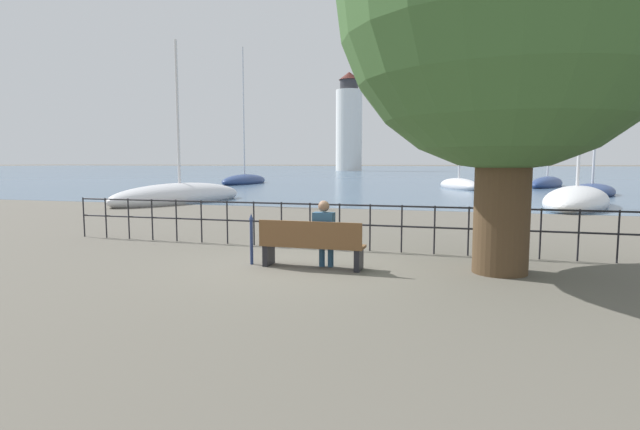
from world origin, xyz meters
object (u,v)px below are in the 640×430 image
Objects in this scene: sailboat_4 at (180,196)px; sailboat_2 at (547,183)px; seated_person_left at (324,231)px; sailboat_3 at (459,185)px; park_bench at (311,245)px; sailboat_0 at (592,191)px; closed_umbrella at (251,236)px; sailboat_5 at (245,180)px; sailboat_1 at (577,200)px; harbor_lighthouse at (349,125)px.

sailboat_2 is at bearing 62.21° from sailboat_4.
seated_person_left is 0.17× the size of sailboat_3.
park_bench is at bearing -118.33° from sailboat_3.
seated_person_left is 0.11× the size of sailboat_0.
sailboat_2 is 1.67× the size of sailboat_3.
seated_person_left is at bearing -35.58° from sailboat_4.
closed_umbrella is 16.29m from sailboat_4.
sailboat_5 is (-6.36, 21.30, 0.02)m from sailboat_4.
sailboat_1 is at bearing -74.84° from sailboat_2.
sailboat_3 is at bearing 125.83° from sailboat_1.
closed_umbrella is at bearing -65.68° from sailboat_5.
sailboat_2 reaches higher than sailboat_0.
sailboat_0 reaches higher than closed_umbrella.
seated_person_left is 0.10× the size of sailboat_1.
sailboat_5 reaches higher than park_bench.
sailboat_2 reaches higher than sailboat_4.
park_bench is 114.59m from harbor_lighthouse.
sailboat_5 is at bearing -157.16° from sailboat_2.
harbor_lighthouse is (-7.77, 76.91, 10.76)m from sailboat_5.
seated_person_left is 114.54m from harbor_lighthouse.
harbor_lighthouse is (-25.31, 111.22, 10.38)m from seated_person_left.
closed_umbrella is 0.13× the size of sailboat_3.
closed_umbrella is at bearing -39.57° from sailboat_4.
sailboat_0 is (10.17, 25.23, -0.16)m from park_bench.
sailboat_5 is (-16.09, 34.36, -0.24)m from closed_umbrella.
sailboat_0 is at bearing 68.42° from seated_person_left.
park_bench is at bearing -1.40° from closed_umbrella.
sailboat_1 reaches higher than seated_person_left.
harbor_lighthouse is (-32.53, 95.81, 10.74)m from sailboat_1.
sailboat_0 is 9.75m from sailboat_3.
sailboat_3 is (2.20, 30.85, -0.17)m from park_bench.
sailboat_0 reaches higher than sailboat_3.
sailboat_4 is (-11.18, 13.01, -0.40)m from seated_person_left.
closed_umbrella is 0.08× the size of sailboat_5.
closed_umbrella is 27.66m from sailboat_0.
sailboat_1 is at bearing -71.25° from harbor_lighthouse.
sailboat_1 is at bearing -95.40° from sailboat_3.
harbor_lighthouse is (-35.26, 86.07, 10.80)m from sailboat_0.
harbor_lighthouse reaches higher than sailboat_3.
sailboat_1 is at bearing 60.73° from closed_umbrella.
sailboat_5 is at bearing -84.23° from harbor_lighthouse.
sailboat_2 is at bearing 75.68° from park_bench.
sailboat_4 is at bearing -111.64° from sailboat_2.
sailboat_3 is at bearing -71.26° from harbor_lighthouse.
seated_person_left is at bearing 19.19° from park_bench.
sailboat_0 is at bearing 43.64° from sailboat_4.
harbor_lighthouse is at bearing 84.49° from sailboat_3.
sailboat_1 is at bearing 21.21° from sailboat_4.
sailboat_1 is 1.00× the size of sailboat_5.
sailboat_1 is 31.14m from sailboat_5.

